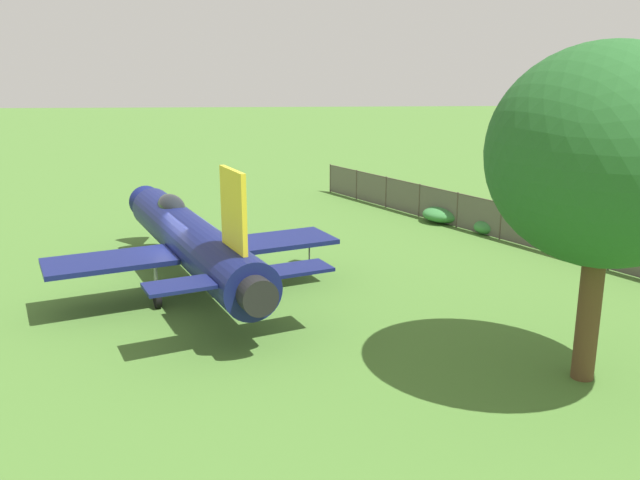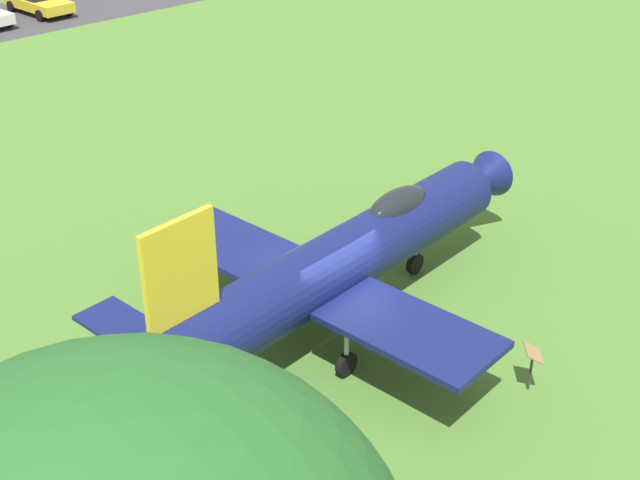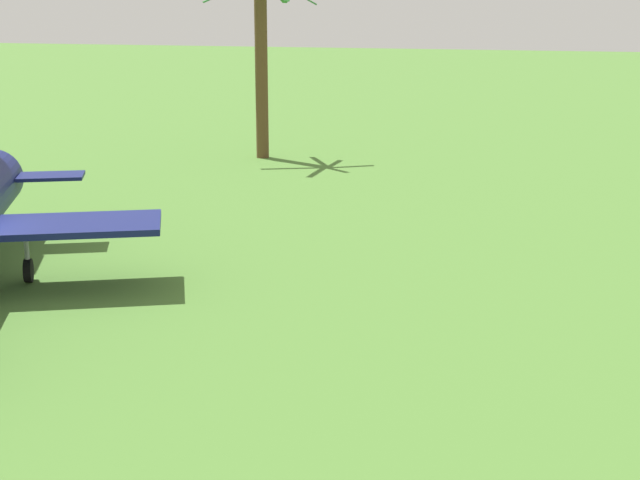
# 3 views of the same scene
# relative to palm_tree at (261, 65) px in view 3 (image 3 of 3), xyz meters

# --- Properties ---
(palm_tree) EXTENTS (4.50, 4.56, 7.71)m
(palm_tree) POSITION_rel_palm_tree_xyz_m (0.00, 0.00, 0.00)
(palm_tree) COLOR brown
(palm_tree) RESTS_ON ground_plane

